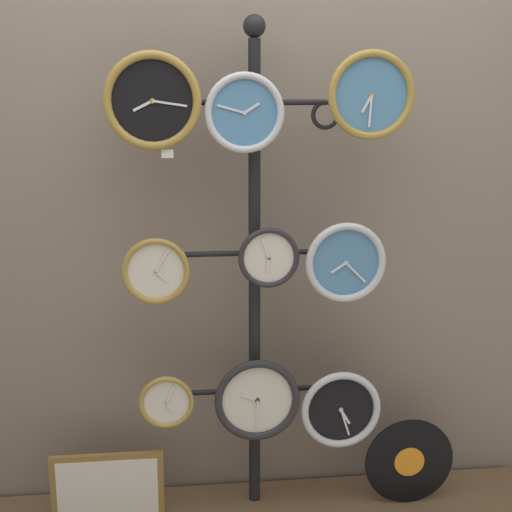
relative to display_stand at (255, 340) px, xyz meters
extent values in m
cube|color=gray|center=(0.00, 0.16, 0.69)|extent=(4.40, 0.04, 2.80)
cylinder|color=black|center=(0.00, 0.00, -0.70)|extent=(0.34, 0.34, 0.02)
cylinder|color=black|center=(0.00, 0.00, 0.19)|extent=(0.04, 0.04, 1.76)
sphere|color=black|center=(0.00, 0.00, 1.11)|extent=(0.08, 0.08, 0.08)
cylinder|color=black|center=(-0.12, 0.00, 0.86)|extent=(0.25, 0.02, 0.02)
torus|color=black|center=(-0.25, 0.00, 0.82)|extent=(0.10, 0.02, 0.10)
cylinder|color=black|center=(0.12, 0.00, 0.86)|extent=(0.25, 0.02, 0.02)
torus|color=black|center=(0.25, 0.00, 0.82)|extent=(0.10, 0.02, 0.10)
cylinder|color=black|center=(-0.16, 0.00, 0.33)|extent=(0.32, 0.02, 0.02)
torus|color=black|center=(-0.32, 0.00, 0.29)|extent=(0.09, 0.02, 0.09)
cylinder|color=black|center=(0.16, 0.00, 0.33)|extent=(0.32, 0.02, 0.02)
torus|color=black|center=(0.32, 0.00, 0.29)|extent=(0.09, 0.02, 0.09)
cylinder|color=black|center=(-0.17, 0.00, -0.20)|extent=(0.34, 0.02, 0.02)
torus|color=black|center=(-0.34, 0.00, -0.24)|extent=(0.09, 0.02, 0.09)
cylinder|color=black|center=(0.17, 0.00, -0.20)|extent=(0.34, 0.02, 0.02)
torus|color=black|center=(0.34, 0.00, -0.24)|extent=(0.09, 0.02, 0.09)
cylinder|color=black|center=(-0.34, -0.08, 0.86)|extent=(0.29, 0.02, 0.29)
torus|color=#A58438|center=(-0.34, -0.09, 0.86)|extent=(0.32, 0.03, 0.32)
cylinder|color=#A58438|center=(-0.34, -0.09, 0.86)|extent=(0.02, 0.01, 0.02)
cube|color=silver|center=(-0.37, -0.09, 0.85)|extent=(0.07, 0.00, 0.04)
cube|color=silver|center=(-0.29, -0.10, 0.86)|extent=(0.11, 0.00, 0.02)
cylinder|color=#4C84B2|center=(-0.04, -0.08, 0.83)|extent=(0.24, 0.02, 0.24)
torus|color=silver|center=(-0.04, -0.09, 0.83)|extent=(0.27, 0.02, 0.27)
cylinder|color=silver|center=(-0.04, -0.09, 0.83)|extent=(0.01, 0.01, 0.01)
cube|color=silver|center=(-0.02, -0.09, 0.84)|extent=(0.05, 0.00, 0.04)
cube|color=silver|center=(-0.09, -0.09, 0.84)|extent=(0.09, 0.00, 0.03)
cylinder|color=#4C84B2|center=(0.38, -0.10, 0.88)|extent=(0.27, 0.02, 0.27)
torus|color=#A58438|center=(0.38, -0.12, 0.88)|extent=(0.30, 0.03, 0.30)
cylinder|color=#A58438|center=(0.38, -0.12, 0.88)|extent=(0.02, 0.01, 0.02)
cube|color=silver|center=(0.36, -0.12, 0.85)|extent=(0.04, 0.00, 0.06)
cube|color=silver|center=(0.38, -0.12, 0.83)|extent=(0.01, 0.00, 0.11)
cylinder|color=silver|center=(-0.35, -0.08, 0.29)|extent=(0.21, 0.02, 0.21)
torus|color=#A58438|center=(-0.35, -0.09, 0.29)|extent=(0.23, 0.02, 0.23)
cylinder|color=#A58438|center=(-0.35, -0.09, 0.29)|extent=(0.01, 0.01, 0.01)
cube|color=silver|center=(-0.33, -0.09, 0.28)|extent=(0.04, 0.00, 0.04)
cube|color=silver|center=(-0.33, -0.09, 0.33)|extent=(0.05, 0.00, 0.08)
cylinder|color=silver|center=(0.04, -0.08, 0.33)|extent=(0.19, 0.02, 0.19)
torus|color=#262628|center=(0.04, -0.09, 0.33)|extent=(0.21, 0.02, 0.21)
cylinder|color=#262628|center=(0.04, -0.09, 0.33)|extent=(0.01, 0.01, 0.01)
cube|color=silver|center=(0.04, -0.09, 0.31)|extent=(0.02, 0.00, 0.05)
cube|color=silver|center=(0.03, -0.10, 0.37)|extent=(0.03, 0.00, 0.07)
cylinder|color=#4C84B2|center=(0.31, -0.10, 0.31)|extent=(0.26, 0.02, 0.26)
torus|color=silver|center=(0.31, -0.12, 0.31)|extent=(0.29, 0.03, 0.29)
cylinder|color=silver|center=(0.31, -0.12, 0.31)|extent=(0.02, 0.01, 0.02)
cube|color=silver|center=(0.28, -0.12, 0.30)|extent=(0.06, 0.00, 0.04)
cube|color=silver|center=(0.34, -0.12, 0.28)|extent=(0.08, 0.00, 0.08)
cylinder|color=silver|center=(-0.33, -0.09, -0.19)|extent=(0.18, 0.02, 0.18)
torus|color=#A58438|center=(-0.33, -0.11, -0.19)|extent=(0.20, 0.02, 0.20)
cylinder|color=#A58438|center=(-0.33, -0.11, -0.19)|extent=(0.01, 0.01, 0.01)
cube|color=silver|center=(-0.32, -0.11, -0.20)|extent=(0.03, 0.00, 0.04)
cube|color=silver|center=(-0.31, -0.11, -0.15)|extent=(0.04, 0.00, 0.07)
cylinder|color=silver|center=(0.00, -0.08, -0.20)|extent=(0.28, 0.02, 0.28)
torus|color=#262628|center=(0.00, -0.10, -0.20)|extent=(0.31, 0.03, 0.31)
cylinder|color=#262628|center=(0.00, -0.09, -0.20)|extent=(0.02, 0.01, 0.02)
cube|color=silver|center=(-0.03, -0.10, -0.19)|extent=(0.07, 0.00, 0.03)
cube|color=silver|center=(0.00, -0.10, -0.25)|extent=(0.01, 0.00, 0.11)
cylinder|color=black|center=(0.31, -0.09, -0.25)|extent=(0.27, 0.02, 0.27)
torus|color=silver|center=(0.31, -0.10, -0.25)|extent=(0.30, 0.03, 0.30)
cylinder|color=silver|center=(0.31, -0.10, -0.25)|extent=(0.02, 0.01, 0.02)
cube|color=silver|center=(0.33, -0.10, -0.28)|extent=(0.04, 0.00, 0.06)
cube|color=silver|center=(0.33, -0.10, -0.30)|extent=(0.04, 0.00, 0.10)
cylinder|color=black|center=(0.58, -0.09, -0.48)|extent=(0.34, 0.01, 0.34)
cylinder|color=orange|center=(0.58, -0.09, -0.48)|extent=(0.12, 0.00, 0.12)
cube|color=olive|center=(-0.55, -0.08, -0.52)|extent=(0.41, 0.02, 0.26)
cube|color=white|center=(-0.55, -0.09, -0.52)|extent=(0.37, 0.00, 0.22)
cube|color=white|center=(-0.30, -0.09, 0.69)|extent=(0.04, 0.00, 0.03)
camera|label=1|loc=(-0.27, -2.48, 0.89)|focal=50.00mm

